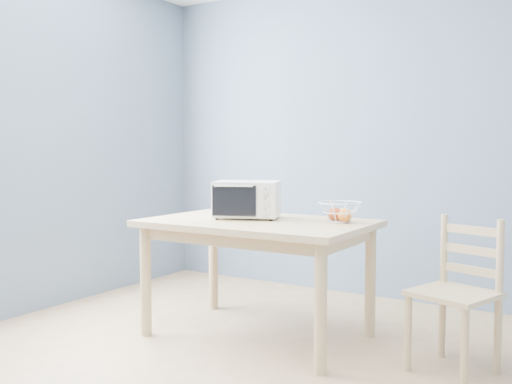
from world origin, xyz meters
The scene contains 5 objects.
room centered at (0.00, 0.00, 1.30)m, with size 4.01×4.51×2.61m.
dining_table centered at (-0.30, 0.89, 0.65)m, with size 1.40×0.90×0.75m.
toaster_oven centered at (-0.43, 0.93, 0.88)m, with size 0.49×0.43×0.25m.
fruit_basket centered at (0.19, 1.07, 0.81)m, with size 0.29×0.29×0.13m.
dining_chair centered at (0.92, 0.95, 0.41)m, with size 0.49×0.49×0.83m.
Camera 1 is at (1.59, -2.19, 1.18)m, focal length 40.00 mm.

